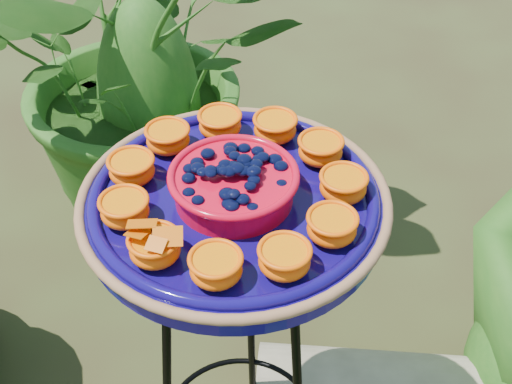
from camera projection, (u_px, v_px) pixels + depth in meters
The scene contains 3 objects.
tripod_stand at pixel (238, 356), 1.20m from camera, with size 0.39×0.39×0.81m.
feeder_dish at pixel (234, 199), 0.97m from camera, with size 0.54×0.54×0.10m.
shrub_back_left at pixel (145, 59), 1.91m from camera, with size 0.91×0.79×1.01m, color #215416.
Camera 1 is at (0.49, -0.68, 1.49)m, focal length 50.00 mm.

